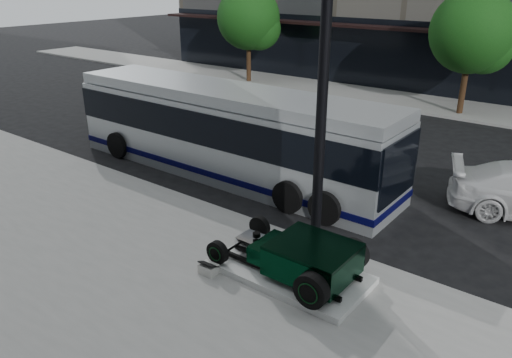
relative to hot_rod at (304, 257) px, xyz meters
The scene contains 8 objects.
ground 4.66m from the hot_rod, 126.48° to the left, with size 120.00×120.00×0.00m, color black.
sidewalk_far 17.92m from the hot_rod, 98.79° to the left, with size 70.00×4.00×0.12m, color gray.
street_trees 17.13m from the hot_rod, 95.42° to the left, with size 29.80×3.80×5.70m.
display_plinth 0.60m from the hot_rod, behind, with size 3.40×1.80×0.15m, color silver.
hot_rod is the anchor object (origin of this frame).
info_plaque 2.15m from the hot_rod, 150.04° to the right, with size 0.41×0.31×0.31m.
lamppost 3.55m from the hot_rod, 112.34° to the left, with size 0.44×0.44×8.08m.
transit_bus 7.07m from the hot_rod, 144.11° to the left, with size 12.12×2.88×2.92m.
Camera 1 is at (7.56, -11.65, 6.30)m, focal length 35.00 mm.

